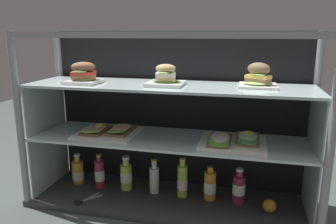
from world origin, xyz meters
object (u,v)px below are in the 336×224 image
Objects in this scene: juice_bottle_front_middle at (154,179)px; orange_fruit_beside_bottles at (270,206)px; plated_roll_sandwich_near_right_corner at (84,75)px; juice_bottle_near_post at (126,176)px; juice_bottle_back_center at (182,181)px; kitchen_scissors at (81,201)px; open_sandwich_tray_right_of_center at (233,141)px; juice_bottle_front_fourth at (210,185)px; juice_bottle_front_left_end at (100,174)px; juice_bottle_front_second at (78,172)px; open_sandwich_tray_left_of_center at (108,131)px; juice_bottle_back_right at (239,188)px; plated_roll_sandwich_mid_left at (166,78)px; plated_roll_sandwich_far_right at (258,78)px.

orange_fruit_beside_bottles is at bearing -6.10° from juice_bottle_front_middle.
juice_bottle_near_post is (0.18, 0.11, -0.62)m from plated_roll_sandwich_near_right_corner.
juice_bottle_back_center is 0.59m from kitchen_scissors.
juice_bottle_near_post is 0.35m from juice_bottle_back_center.
juice_bottle_front_fourth is (-0.12, 0.07, -0.30)m from open_sandwich_tray_right_of_center.
orange_fruit_beside_bottles is at bearing -3.27° from juice_bottle_front_left_end.
juice_bottle_front_second is 0.68m from juice_bottle_back_center.
open_sandwich_tray_left_of_center is 1.46× the size of juice_bottle_back_center.
orange_fruit_beside_bottles is at bearing -7.53° from juice_bottle_back_center.
juice_bottle_front_left_end is 0.91× the size of juice_bottle_back_center.
juice_bottle_back_right is (0.04, 0.07, -0.30)m from open_sandwich_tray_right_of_center.
plated_roll_sandwich_mid_left is 0.88m from orange_fruit_beside_bottles.
kitchen_scissors is at bearing -170.51° from open_sandwich_tray_right_of_center.
open_sandwich_tray_left_of_center is 0.42m from kitchen_scissors.
juice_bottle_back_right is at bearing 173.80° from plated_roll_sandwich_far_right.
open_sandwich_tray_right_of_center is 0.92m from kitchen_scissors.
plated_roll_sandwich_far_right reaches higher than juice_bottle_back_right.
plated_roll_sandwich_mid_left is at bearing 4.74° from plated_roll_sandwich_near_right_corner.
plated_roll_sandwich_mid_left is at bearing -140.38° from juice_bottle_back_center.
plated_roll_sandwich_mid_left is (0.45, 0.04, -0.01)m from plated_roll_sandwich_near_right_corner.
plated_roll_sandwich_mid_left is 0.48m from open_sandwich_tray_right_of_center.
orange_fruit_beside_bottles is (0.17, -0.07, -0.05)m from juice_bottle_back_right.
open_sandwich_tray_right_of_center reaches higher than juice_bottle_front_fourth.
orange_fruit_beside_bottles is 0.41× the size of kitchen_scissors.
juice_bottle_front_fourth is (0.33, -0.00, 0.00)m from juice_bottle_front_middle.
plated_roll_sandwich_mid_left reaches higher than juice_bottle_back_center.
juice_bottle_front_fourth is (0.84, -0.02, 0.01)m from juice_bottle_front_second.
juice_bottle_near_post is at bearing 31.98° from plated_roll_sandwich_near_right_corner.
juice_bottle_front_middle is (0.18, -0.00, -0.00)m from juice_bottle_near_post.
plated_roll_sandwich_near_right_corner is 0.83× the size of juice_bottle_front_fourth.
plated_roll_sandwich_near_right_corner is 1.07m from juice_bottle_back_right.
plated_roll_sandwich_far_right is 0.66m from juice_bottle_front_fourth.
plated_roll_sandwich_far_right is 0.56× the size of open_sandwich_tray_left_of_center.
juice_bottle_near_post is at bearing 179.42° from juice_bottle_back_right.
juice_bottle_front_middle is at bearing 170.46° from open_sandwich_tray_right_of_center.
plated_roll_sandwich_mid_left is at bearing -179.65° from orange_fruit_beside_bottles.
juice_bottle_near_post is at bearing 178.91° from plated_roll_sandwich_far_right.
juice_bottle_back_right is at bearing 0.44° from juice_bottle_back_center.
juice_bottle_front_fourth is (0.69, 0.11, -0.62)m from plated_roll_sandwich_near_right_corner.
plated_roll_sandwich_near_right_corner is 0.93m from plated_roll_sandwich_far_right.
plated_roll_sandwich_near_right_corner is at bearing -173.77° from plated_roll_sandwich_far_right.
kitchen_scissors is at bearing -159.01° from juice_bottle_back_center.
open_sandwich_tray_left_of_center is at bearing -175.12° from juice_bottle_back_right.
plated_roll_sandwich_far_right reaches higher than juice_bottle_front_left_end.
juice_bottle_back_right is (0.16, -0.00, -0.00)m from juice_bottle_front_fourth.
plated_roll_sandwich_near_right_corner is 0.93× the size of plated_roll_sandwich_far_right.
plated_roll_sandwich_near_right_corner is at bearing -177.70° from orange_fruit_beside_bottles.
juice_bottle_front_middle is at bearing 29.99° from kitchen_scissors.
plated_roll_sandwich_mid_left is 0.74m from juice_bottle_back_right.
juice_bottle_front_left_end is 0.22m from kitchen_scissors.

